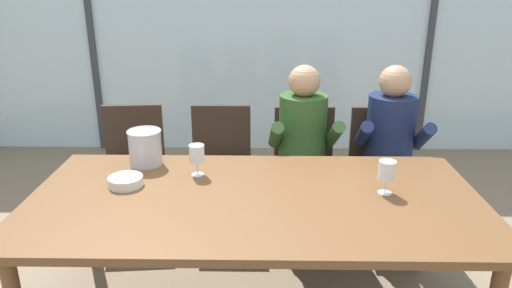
{
  "coord_description": "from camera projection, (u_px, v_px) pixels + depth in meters",
  "views": [
    {
      "loc": [
        0.04,
        -2.11,
        1.76
      ],
      "look_at": [
        0.0,
        0.35,
        0.87
      ],
      "focal_mm": 33.0,
      "sensor_mm": 36.0,
      "label": 1
    }
  ],
  "objects": [
    {
      "name": "ground",
      "position": [
        257.0,
        224.0,
        3.52
      ],
      "size": [
        14.0,
        14.0,
        0.0
      ],
      "primitive_type": "plane",
      "color": "#847056"
    },
    {
      "name": "window_glass_panel",
      "position": [
        260.0,
        24.0,
        4.63
      ],
      "size": [
        7.46,
        0.03,
        2.6
      ],
      "primitive_type": "cube",
      "color": "silver",
      "rests_on": "ground"
    },
    {
      "name": "window_mullion_left",
      "position": [
        90.0,
        24.0,
        4.64
      ],
      "size": [
        0.06,
        0.06,
        2.6
      ],
      "primitive_type": "cube",
      "color": "#38383D",
      "rests_on": "ground"
    },
    {
      "name": "window_mullion_right",
      "position": [
        432.0,
        24.0,
        4.58
      ],
      "size": [
        0.06,
        0.06,
        2.6
      ],
      "primitive_type": "cube",
      "color": "#38383D",
      "rests_on": "ground"
    },
    {
      "name": "hillside_vineyard",
      "position": [
        262.0,
        36.0,
        8.05
      ],
      "size": [
        13.46,
        2.4,
        1.53
      ],
      "primitive_type": "cube",
      "color": "#568942",
      "rests_on": "ground"
    },
    {
      "name": "dining_table",
      "position": [
        255.0,
        207.0,
        2.36
      ],
      "size": [
        2.26,
        1.11,
        0.72
      ],
      "color": "brown",
      "rests_on": "ground"
    },
    {
      "name": "chair_near_curtain",
      "position": [
        133.0,
        159.0,
        3.34
      ],
      "size": [
        0.48,
        0.48,
        0.89
      ],
      "rotation": [
        0.0,
        0.0,
        0.09
      ],
      "color": "#332319",
      "rests_on": "ground"
    },
    {
      "name": "chair_left_of_center",
      "position": [
        221.0,
        160.0,
        3.33
      ],
      "size": [
        0.44,
        0.44,
        0.89
      ],
      "rotation": [
        0.0,
        0.0,
        0.0
      ],
      "color": "#332319",
      "rests_on": "ground"
    },
    {
      "name": "chair_center",
      "position": [
        305.0,
        162.0,
        3.29
      ],
      "size": [
        0.45,
        0.45,
        0.89
      ],
      "rotation": [
        0.0,
        0.0,
        0.02
      ],
      "color": "#332319",
      "rests_on": "ground"
    },
    {
      "name": "chair_right_of_center",
      "position": [
        381.0,
        163.0,
        3.28
      ],
      "size": [
        0.45,
        0.45,
        0.89
      ],
      "rotation": [
        0.0,
        0.0,
        -0.03
      ],
      "color": "#332319",
      "rests_on": "ground"
    },
    {
      "name": "person_olive_shirt",
      "position": [
        304.0,
        144.0,
        3.12
      ],
      "size": [
        0.48,
        0.62,
        1.21
      ],
      "rotation": [
        0.0,
        0.0,
        0.06
      ],
      "color": "#2D5123",
      "rests_on": "ground"
    },
    {
      "name": "person_navy_polo",
      "position": [
        391.0,
        145.0,
        3.11
      ],
      "size": [
        0.49,
        0.63,
        1.21
      ],
      "rotation": [
        0.0,
        0.0,
        -0.08
      ],
      "color": "#192347",
      "rests_on": "ground"
    },
    {
      "name": "ice_bucket_primary",
      "position": [
        145.0,
        147.0,
        2.7
      ],
      "size": [
        0.19,
        0.19,
        0.21
      ],
      "color": "#B7B7BC",
      "rests_on": "dining_table"
    },
    {
      "name": "tasting_bowl",
      "position": [
        126.0,
        181.0,
        2.45
      ],
      "size": [
        0.18,
        0.18,
        0.05
      ],
      "primitive_type": "cylinder",
      "color": "silver",
      "rests_on": "dining_table"
    },
    {
      "name": "wine_glass_by_left_taster",
      "position": [
        197.0,
        154.0,
        2.55
      ],
      "size": [
        0.08,
        0.08,
        0.17
      ],
      "color": "silver",
      "rests_on": "dining_table"
    },
    {
      "name": "wine_glass_near_bucket",
      "position": [
        387.0,
        172.0,
        2.33
      ],
      "size": [
        0.08,
        0.08,
        0.17
      ],
      "color": "silver",
      "rests_on": "dining_table"
    }
  ]
}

